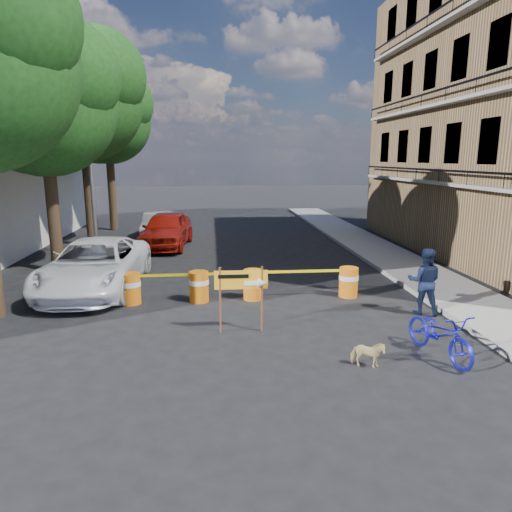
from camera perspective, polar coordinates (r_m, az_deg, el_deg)
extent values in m
plane|color=black|center=(10.89, 0.65, -10.03)|extent=(120.00, 120.00, 0.00)
cube|color=gray|center=(18.06, 18.47, -1.40)|extent=(2.40, 40.00, 0.15)
cylinder|color=#332316|center=(18.04, -24.06, 5.60)|extent=(0.44, 0.44, 4.76)
sphere|color=#193F12|center=(18.05, -25.07, 16.91)|extent=(5.00, 5.00, 5.00)
sphere|color=#193F12|center=(17.42, -23.02, 20.12)|extent=(3.75, 3.75, 3.75)
sphere|color=#193F12|center=(18.83, -26.46, 14.46)|extent=(3.50, 3.50, 3.50)
cylinder|color=#332316|center=(22.80, -20.19, 7.77)|extent=(0.44, 0.44, 5.32)
sphere|color=#193F12|center=(22.89, -20.95, 17.76)|extent=(5.40, 5.40, 5.40)
sphere|color=#193F12|center=(22.28, -19.03, 20.54)|extent=(4.05, 4.05, 4.05)
sphere|color=#193F12|center=(23.68, -22.33, 15.59)|extent=(3.78, 3.78, 3.78)
cylinder|color=#332316|center=(27.67, -17.59, 8.18)|extent=(0.44, 0.44, 4.93)
sphere|color=#193F12|center=(27.70, -18.09, 15.82)|extent=(4.80, 4.80, 4.80)
sphere|color=#193F12|center=(27.14, -16.63, 17.87)|extent=(3.60, 3.60, 3.60)
sphere|color=#193F12|center=(28.39, -19.20, 14.22)|extent=(3.36, 3.36, 3.36)
cylinder|color=gray|center=(20.13, -20.02, 11.13)|extent=(0.16, 0.16, 8.00)
cylinder|color=gray|center=(20.37, -19.40, 22.23)|extent=(1.00, 0.12, 0.12)
cube|color=silver|center=(20.26, -17.91, 22.24)|extent=(0.35, 0.18, 0.12)
cylinder|color=orange|center=(13.56, -15.40, -3.96)|extent=(0.56, 0.56, 0.90)
cylinder|color=white|center=(13.52, -15.43, -3.34)|extent=(0.58, 0.58, 0.14)
cylinder|color=orange|center=(13.37, -7.15, -3.83)|extent=(0.56, 0.56, 0.90)
cylinder|color=white|center=(13.33, -7.16, -3.21)|extent=(0.58, 0.58, 0.14)
cylinder|color=orange|center=(13.49, -0.39, -3.59)|extent=(0.56, 0.56, 0.90)
cylinder|color=white|center=(13.45, -0.39, -2.97)|extent=(0.58, 0.58, 0.14)
cylinder|color=orange|center=(14.03, 11.48, -3.22)|extent=(0.56, 0.56, 0.90)
cylinder|color=white|center=(13.99, 11.51, -2.63)|extent=(0.58, 0.58, 0.14)
cylinder|color=#592D19|center=(10.86, -4.49, -5.56)|extent=(0.05, 0.05, 1.62)
cylinder|color=#592D19|center=(10.91, 0.75, -5.44)|extent=(0.05, 0.05, 1.62)
cube|color=orange|center=(10.73, -1.88, -2.99)|extent=(1.26, 0.04, 0.45)
cube|color=white|center=(10.75, -0.53, -3.40)|extent=(0.36, 0.01, 0.11)
cone|color=white|center=(10.77, 0.77, -3.37)|extent=(0.20, 0.24, 0.23)
cube|color=black|center=(10.68, -2.85, -2.57)|extent=(0.72, 0.02, 0.09)
imported|color=black|center=(12.94, 20.31, -2.99)|extent=(1.07, 0.97, 1.80)
imported|color=#1619B7|center=(10.25, 22.20, -6.54)|extent=(0.90, 1.16, 1.97)
imported|color=#D5C17A|center=(9.55, 13.77, -11.85)|extent=(0.73, 0.51, 0.56)
imported|color=white|center=(15.22, -19.47, -1.13)|extent=(2.89, 5.83, 1.59)
imported|color=maroon|center=(21.76, -11.11, 3.27)|extent=(2.42, 5.06, 1.67)
imported|color=#A3A5AA|center=(24.39, -12.16, 3.78)|extent=(1.52, 4.12, 1.35)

